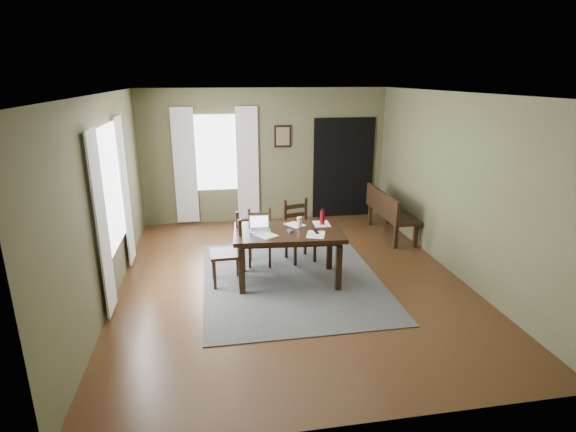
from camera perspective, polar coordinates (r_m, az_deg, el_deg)
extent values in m
cube|color=#492C16|center=(6.82, 0.43, -8.03)|extent=(5.00, 6.00, 0.01)
cube|color=brown|center=(9.26, -2.86, 7.61)|extent=(5.00, 0.02, 2.70)
cube|color=brown|center=(3.61, 9.01, -8.67)|extent=(5.00, 0.02, 2.70)
cube|color=brown|center=(6.42, -22.10, 1.91)|extent=(0.02, 6.00, 2.70)
cube|color=brown|center=(7.22, 20.43, 3.71)|extent=(0.02, 6.00, 2.70)
cube|color=white|center=(6.16, 0.49, 15.33)|extent=(5.00, 6.00, 0.02)
cube|color=#464646|center=(6.81, 0.43, -7.94)|extent=(2.60, 3.20, 0.01)
cube|color=black|center=(6.47, 0.05, -2.11)|extent=(1.63, 1.06, 0.06)
cube|color=black|center=(6.49, 0.05, -2.59)|extent=(1.45, 0.88, 0.05)
cube|color=black|center=(6.27, -5.86, -6.98)|extent=(0.09, 0.09, 0.67)
cube|color=black|center=(6.94, -5.81, -4.50)|extent=(0.09, 0.09, 0.67)
cube|color=black|center=(6.38, 6.44, -6.53)|extent=(0.09, 0.09, 0.67)
cube|color=black|center=(7.04, 5.29, -4.14)|extent=(0.09, 0.09, 0.67)
cube|color=black|center=(6.56, -7.91, -4.74)|extent=(0.46, 0.46, 0.04)
cube|color=black|center=(6.81, -9.46, -6.14)|extent=(0.04, 0.04, 0.43)
cube|color=black|center=(6.83, -6.43, -5.93)|extent=(0.04, 0.04, 0.43)
cube|color=black|center=(6.48, -9.30, -7.39)|extent=(0.04, 0.04, 0.43)
cube|color=black|center=(6.50, -6.10, -7.17)|extent=(0.04, 0.04, 0.43)
cube|color=black|center=(6.65, -6.40, -1.73)|extent=(0.05, 0.05, 0.55)
cube|color=black|center=(6.29, -6.05, -2.85)|extent=(0.05, 0.05, 0.55)
cube|color=black|center=(6.52, -6.19, -3.50)|extent=(0.04, 0.33, 0.07)
cube|color=black|center=(6.47, -6.23, -2.27)|extent=(0.04, 0.33, 0.07)
cube|color=black|center=(6.42, -6.28, -1.03)|extent=(0.04, 0.33, 0.07)
cube|color=black|center=(7.18, -3.60, -3.13)|extent=(0.44, 0.44, 0.04)
cube|color=black|center=(7.11, -4.86, -5.15)|extent=(0.04, 0.04, 0.38)
cube|color=black|center=(7.40, -4.77, -4.22)|extent=(0.04, 0.04, 0.38)
cube|color=black|center=(7.11, -2.32, -5.13)|extent=(0.04, 0.04, 0.38)
cube|color=black|center=(7.40, -2.33, -4.19)|extent=(0.04, 0.04, 0.38)
cube|color=black|center=(7.27, -4.92, -0.81)|extent=(0.05, 0.05, 0.48)
cube|color=black|center=(7.26, -2.30, -0.78)|extent=(0.05, 0.05, 0.48)
cube|color=black|center=(7.30, -3.59, -1.76)|extent=(0.29, 0.06, 0.06)
cube|color=black|center=(7.26, -3.61, -0.80)|extent=(0.29, 0.06, 0.06)
cube|color=black|center=(7.22, -3.63, 0.18)|extent=(0.29, 0.06, 0.06)
cube|color=black|center=(7.31, 1.59, -2.34)|extent=(0.53, 0.53, 0.04)
cube|color=black|center=(7.17, 0.92, -4.70)|extent=(0.05, 0.05, 0.42)
cube|color=black|center=(7.47, -0.23, -3.78)|extent=(0.05, 0.05, 0.42)
cube|color=black|center=(7.32, 3.40, -4.27)|extent=(0.05, 0.05, 0.42)
cube|color=black|center=(7.61, 2.19, -3.39)|extent=(0.05, 0.05, 0.42)
cube|color=black|center=(7.32, -0.37, -0.02)|extent=(0.06, 0.06, 0.54)
cube|color=black|center=(7.47, 2.23, 0.33)|extent=(0.06, 0.06, 0.54)
cube|color=black|center=(7.43, 0.94, -0.90)|extent=(0.32, 0.10, 0.07)
cube|color=black|center=(7.39, 0.94, 0.16)|extent=(0.32, 0.10, 0.07)
cube|color=black|center=(7.35, 0.95, 1.23)|extent=(0.32, 0.10, 0.07)
cube|color=black|center=(8.69, 13.10, 0.49)|extent=(0.49, 1.54, 0.07)
cube|color=black|center=(8.27, 15.91, -2.40)|extent=(0.07, 0.07, 0.43)
cube|color=black|center=(8.12, 13.52, -2.58)|extent=(0.07, 0.07, 0.43)
cube|color=black|center=(9.41, 12.53, 0.26)|extent=(0.07, 0.07, 0.43)
cube|color=black|center=(9.28, 10.39, 0.14)|extent=(0.07, 0.07, 0.43)
cube|color=black|center=(8.55, 11.84, 1.83)|extent=(0.05, 1.54, 0.37)
cube|color=#B7B7BC|center=(6.45, -3.60, -1.84)|extent=(0.30, 0.21, 0.01)
cube|color=#B7B7BC|center=(6.52, -3.70, -0.70)|extent=(0.30, 0.06, 0.19)
cube|color=silver|center=(6.52, -3.69, -0.72)|extent=(0.26, 0.04, 0.16)
cube|color=#3F3F42|center=(6.44, -3.60, -1.79)|extent=(0.25, 0.13, 0.00)
cube|color=#3F3F42|center=(6.39, 0.27, -1.91)|extent=(0.09, 0.12, 0.03)
cube|color=black|center=(6.40, 3.57, -1.99)|extent=(0.06, 0.17, 0.02)
cylinder|color=silver|center=(6.58, 1.47, -0.78)|extent=(0.08, 0.08, 0.15)
cylinder|color=#A10C17|center=(6.70, 4.39, -0.24)|extent=(0.08, 0.08, 0.21)
cylinder|color=black|center=(6.67, 4.42, 0.76)|extent=(0.05, 0.05, 0.03)
cube|color=white|center=(6.29, -2.94, -2.40)|extent=(0.37, 0.40, 0.00)
cube|color=white|center=(6.31, 3.55, -2.36)|extent=(0.33, 0.38, 0.00)
cube|color=white|center=(6.71, 0.86, -1.11)|extent=(0.33, 0.35, 0.00)
cube|color=white|center=(6.76, 4.28, -1.00)|extent=(0.25, 0.31, 0.00)
cube|color=white|center=(6.58, -21.60, 3.23)|extent=(0.01, 1.30, 1.70)
cube|color=white|center=(9.15, -9.13, 7.93)|extent=(1.00, 0.01, 1.50)
cube|color=silver|center=(5.86, -22.56, -1.06)|extent=(0.03, 0.48, 2.30)
cube|color=silver|center=(7.41, -19.96, 2.90)|extent=(0.03, 0.48, 2.30)
cube|color=silver|center=(9.18, -12.94, 6.15)|extent=(0.44, 0.03, 2.30)
cube|color=silver|center=(9.19, -5.16, 6.53)|extent=(0.44, 0.03, 2.30)
cube|color=black|center=(9.22, -0.68, 10.10)|extent=(0.34, 0.03, 0.44)
cube|color=brown|center=(9.20, -0.66, 10.09)|extent=(0.27, 0.01, 0.36)
cube|color=black|center=(9.62, 7.05, 6.05)|extent=(1.30, 0.03, 2.10)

